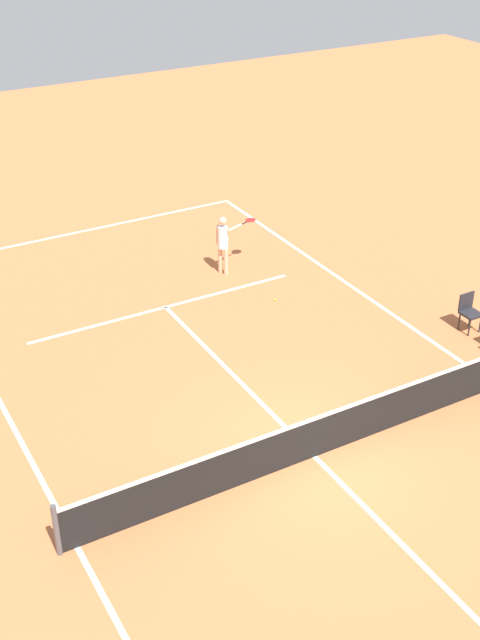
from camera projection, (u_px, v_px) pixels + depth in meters
ground_plane at (314, 456)px, 16.03m from camera, size 60.00×60.00×0.00m
court_lines at (314, 456)px, 16.02m from camera, size 9.80×24.99×0.01m
tennis_net at (316, 436)px, 15.78m from camera, size 10.40×0.10×1.07m
player_serving at (224, 240)px, 22.38m from camera, size 1.30×0.58×1.68m
tennis_ball at (275, 300)px, 21.45m from camera, size 0.07×0.07×0.07m
courtside_chair_mid at (469, 310)px, 19.94m from camera, size 0.44×0.46×0.95m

